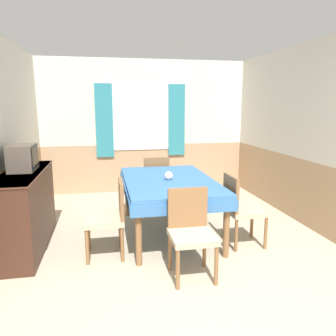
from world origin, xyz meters
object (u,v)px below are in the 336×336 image
(chair_head_near, at_px, (191,229))
(vase, at_px, (169,176))
(chair_right_near, at_px, (240,207))
(tv, at_px, (23,158))
(sideboard, at_px, (26,209))
(chair_head_window, at_px, (156,180))
(dining_table, at_px, (169,186))
(chair_left_near, at_px, (110,215))

(chair_head_near, bearing_deg, vase, -89.39)
(chair_right_near, bearing_deg, vase, -121.41)
(tv, bearing_deg, chair_right_near, -11.24)
(sideboard, distance_m, tv, 0.63)
(chair_head_near, relative_size, tv, 2.01)
(chair_head_near, height_order, tv, tv)
(chair_head_window, bearing_deg, tv, -146.78)
(chair_head_near, distance_m, vase, 1.14)
(dining_table, xyz_separation_m, vase, (-0.01, -0.05, 0.16))
(chair_left_near, distance_m, vase, 0.98)
(vase, bearing_deg, chair_head_window, 89.44)
(chair_head_near, relative_size, sideboard, 0.56)
(chair_left_near, distance_m, sideboard, 1.09)
(chair_right_near, height_order, chair_left_near, same)
(dining_table, bearing_deg, chair_head_near, -90.00)
(chair_head_near, bearing_deg, chair_left_near, -37.04)
(chair_head_window, distance_m, sideboard, 2.19)
(chair_left_near, bearing_deg, chair_right_near, -90.00)
(chair_right_near, bearing_deg, dining_table, -124.44)
(chair_left_near, xyz_separation_m, vase, (0.78, 0.49, 0.32))
(dining_table, bearing_deg, vase, -102.49)
(tv, bearing_deg, chair_left_near, -27.25)
(dining_table, relative_size, sideboard, 1.20)
(chair_head_window, bearing_deg, chair_left_near, -115.19)
(chair_head_near, relative_size, chair_left_near, 1.00)
(dining_table, xyz_separation_m, tv, (-1.80, -0.03, 0.45))
(chair_left_near, bearing_deg, sideboard, 66.86)
(tv, relative_size, vase, 3.90)
(sideboard, distance_m, vase, 1.81)
(chair_head_near, bearing_deg, chair_head_window, -90.00)
(chair_head_window, bearing_deg, chair_head_near, -90.00)
(chair_right_near, xyz_separation_m, chair_head_window, (-0.80, 1.69, 0.00))
(sideboard, relative_size, tv, 3.58)
(chair_head_near, distance_m, chair_left_near, 1.00)
(chair_head_window, relative_size, chair_left_near, 1.00)
(dining_table, relative_size, chair_right_near, 2.13)
(chair_left_near, xyz_separation_m, sideboard, (-1.00, 0.43, -0.01))
(dining_table, xyz_separation_m, chair_left_near, (-0.80, -0.55, -0.17))
(dining_table, height_order, sideboard, sideboard)
(vase, bearing_deg, sideboard, -177.87)
(chair_left_near, bearing_deg, chair_head_window, -25.19)
(chair_left_near, distance_m, tv, 1.28)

